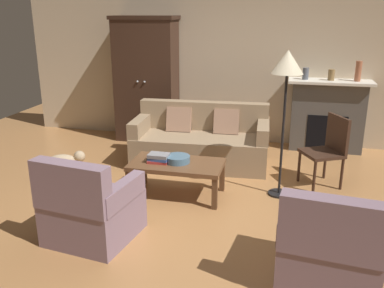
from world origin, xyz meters
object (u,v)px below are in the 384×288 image
at_px(book_stack, 159,158).
at_px(armchair_near_left, 90,209).
at_px(mantel_vase_bronze, 331,75).
at_px(floor_lamp, 287,71).
at_px(side_chair_wooden, 328,147).
at_px(couch, 201,142).
at_px(coffee_table, 177,167).
at_px(fireplace, 327,115).
at_px(dog, 64,163).
at_px(armchair_near_right, 329,250).
at_px(mantel_vase_slate, 306,74).
at_px(mantel_vase_terracotta, 358,71).
at_px(fruit_bowl, 178,159).
at_px(armoire, 147,80).

height_order(book_stack, armchair_near_left, armchair_near_left).
relative_size(mantel_vase_bronze, floor_lamp, 0.10).
xyz_separation_m(armchair_near_left, side_chair_wooden, (2.32, 1.92, 0.20)).
distance_m(couch, coffee_table, 1.16).
height_order(fireplace, dog, fireplace).
bearing_deg(armchair_near_right, coffee_table, 139.82).
distance_m(mantel_vase_bronze, side_chair_wooden, 1.61).
xyz_separation_m(armchair_near_left, armchair_near_right, (2.19, -0.22, 0.00)).
relative_size(mantel_vase_slate, armchair_near_right, 0.20).
bearing_deg(side_chair_wooden, book_stack, -158.28).
distance_m(coffee_table, mantel_vase_terracotta, 3.27).
distance_m(mantel_vase_terracotta, dog, 4.45).
bearing_deg(floor_lamp, armchair_near_right, -75.38).
bearing_deg(coffee_table, fruit_bowl, 64.81).
relative_size(couch, book_stack, 7.81).
distance_m(mantel_vase_slate, floor_lamp, 1.94).
bearing_deg(fruit_bowl, floor_lamp, 13.30).
distance_m(coffee_table, side_chair_wooden, 1.93).
relative_size(armchair_near_left, floor_lamp, 0.51).
height_order(armchair_near_right, side_chair_wooden, side_chair_wooden).
xyz_separation_m(book_stack, mantel_vase_terracotta, (2.44, 2.24, 0.80)).
xyz_separation_m(armoire, mantel_vase_slate, (2.57, 0.06, 0.18)).
relative_size(fireplace, fruit_bowl, 4.28).
xyz_separation_m(coffee_table, floor_lamp, (1.21, 0.30, 1.13)).
height_order(book_stack, mantel_vase_terracotta, mantel_vase_terracotta).
bearing_deg(fireplace, mantel_vase_terracotta, -2.70).
relative_size(fireplace, couch, 0.64).
bearing_deg(armchair_near_right, fruit_bowl, 139.30).
bearing_deg(book_stack, floor_lamp, 13.45).
relative_size(armoire, mantel_vase_terracotta, 6.81).
bearing_deg(armchair_near_right, floor_lamp, 104.62).
xyz_separation_m(floor_lamp, dog, (-2.77, -0.19, -1.25)).
height_order(fireplace, armoire, armoire).
bearing_deg(mantel_vase_bronze, armchair_near_right, -93.24).
relative_size(couch, armchair_near_right, 2.23).
relative_size(mantel_vase_terracotta, armchair_near_left, 0.34).
bearing_deg(book_stack, coffee_table, 10.04).
relative_size(couch, dog, 3.90).
bearing_deg(floor_lamp, armoire, 141.33).
relative_size(coffee_table, book_stack, 4.38).
bearing_deg(fireplace, mantel_vase_bronze, -90.00).
distance_m(armchair_near_right, floor_lamp, 2.11).
relative_size(couch, coffee_table, 1.78).
distance_m(coffee_table, floor_lamp, 1.68).
height_order(armchair_near_left, armchair_near_right, same).
bearing_deg(mantel_vase_slate, mantel_vase_bronze, 0.00).
bearing_deg(book_stack, mantel_vase_slate, 53.19).
bearing_deg(fireplace, armchair_near_left, -125.25).
relative_size(coffee_table, mantel_vase_terracotta, 3.64).
height_order(mantel_vase_slate, floor_lamp, floor_lamp).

